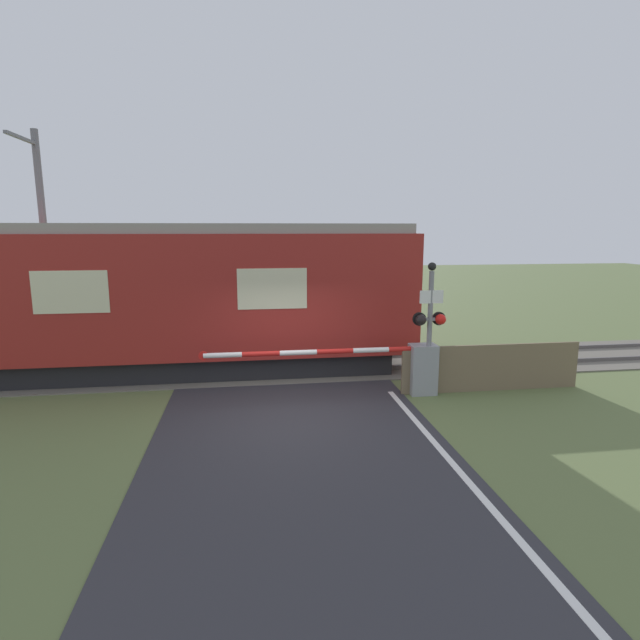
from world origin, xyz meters
name	(u,v)px	position (x,y,z in m)	size (l,w,h in m)	color
ground_plane	(292,413)	(0.00, 0.00, 0.00)	(80.00, 80.00, 0.00)	#5B6B3D
track_bed	(281,366)	(0.00, 3.50, 0.02)	(36.00, 3.20, 0.13)	#666056
train	(91,299)	(-4.77, 3.50, 1.97)	(16.38, 2.87, 3.85)	black
crossing_barrier	(406,366)	(2.66, 0.85, 0.66)	(5.27, 0.44, 1.17)	gray
signal_post	(430,321)	(3.16, 0.75, 1.71)	(0.76, 0.26, 3.01)	gray
catenary_pole	(44,240)	(-6.69, 5.99, 3.40)	(0.20, 1.90, 6.49)	slate
roadside_fence	(491,368)	(4.72, 0.83, 0.55)	(4.31, 0.06, 1.10)	#726047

